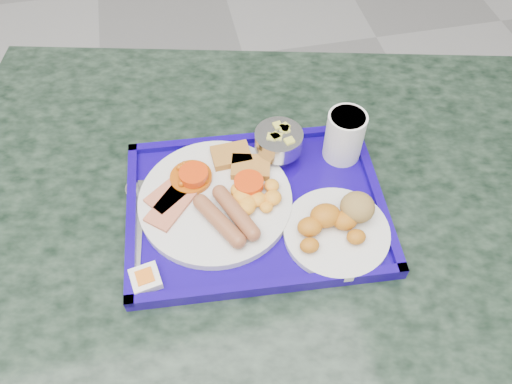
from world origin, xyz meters
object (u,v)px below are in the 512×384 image
bread_plate (338,225)px  juice_cup (345,135)px  fruit_bowl (279,141)px  table (276,256)px  main_plate (220,197)px  tray (256,208)px

bread_plate → juice_cup: 0.18m
fruit_bowl → juice_cup: juice_cup is taller
table → juice_cup: bearing=27.9°
fruit_bowl → main_plate: bearing=-146.1°
main_plate → bread_plate: bread_plate is taller
tray → fruit_bowl: 0.13m
bread_plate → fruit_bowl: 0.19m
table → fruit_bowl: fruit_bowl is taller
tray → main_plate: (-0.06, 0.02, 0.02)m
table → tray: tray is taller
tray → juice_cup: juice_cup is taller
table → tray: bearing=-163.2°
bread_plate → juice_cup: (0.06, 0.16, 0.03)m
table → fruit_bowl: (0.02, 0.09, 0.26)m
fruit_bowl → juice_cup: size_ratio=0.90×
table → fruit_bowl: 0.27m
table → bread_plate: 0.26m
main_plate → juice_cup: (0.24, 0.06, 0.04)m
juice_cup → table: bearing=-152.1°
main_plate → bread_plate: (0.18, -0.10, 0.00)m
table → juice_cup: (0.13, 0.07, 0.27)m
tray → juice_cup: (0.18, 0.08, 0.06)m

